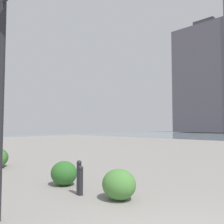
% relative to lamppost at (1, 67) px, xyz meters
% --- Properties ---
extents(building_annex, '(16.46, 10.32, 32.42)m').
position_rel_lamppost_xyz_m(building_annex, '(22.85, -66.00, 12.34)').
color(building_annex, '#5B5660').
rests_on(building_annex, ground).
extents(lamppost, '(0.98, 0.28, 4.31)m').
position_rel_lamppost_xyz_m(lamppost, '(0.00, 0.00, 0.00)').
color(lamppost, '#232328').
rests_on(lamppost, ground).
extents(bollard_near, '(0.13, 0.13, 0.73)m').
position_rel_lamppost_xyz_m(bollard_near, '(0.19, -2.08, -2.46)').
color(bollard_near, '#232328').
rests_on(bollard_near, ground).
extents(bollard_mid, '(0.13, 0.13, 0.86)m').
position_rel_lamppost_xyz_m(bollard_mid, '(0.25, -2.07, -2.39)').
color(bollard_mid, '#232328').
rests_on(bollard_mid, ground).
extents(shrub_low, '(0.82, 0.74, 0.70)m').
position_rel_lamppost_xyz_m(shrub_low, '(1.34, -2.37, -2.49)').
color(shrub_low, '#2D6628').
rests_on(shrub_low, ground).
extents(shrub_tall, '(0.84, 0.75, 0.71)m').
position_rel_lamppost_xyz_m(shrub_tall, '(-0.74, -2.48, -2.49)').
color(shrub_tall, '#477F38').
rests_on(shrub_tall, ground).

